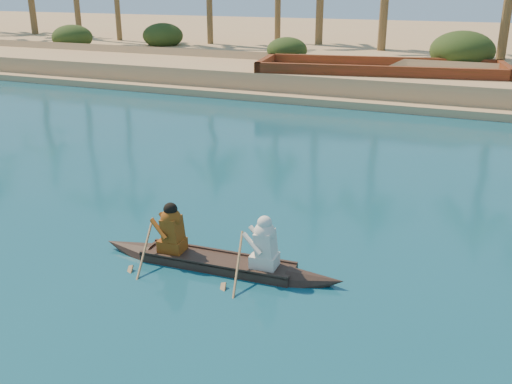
% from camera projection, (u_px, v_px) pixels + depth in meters
% --- Properties ---
extents(sandy_embankment, '(150.00, 51.00, 1.50)m').
position_uv_depth(sandy_embankment, '(392.00, 47.00, 49.87)').
color(sandy_embankment, tan).
rests_on(sandy_embankment, ground).
extents(shrub_cluster, '(100.00, 6.00, 2.40)m').
position_uv_depth(shrub_cluster, '(348.00, 59.00, 36.35)').
color(shrub_cluster, '#253A15').
rests_on(shrub_cluster, ground).
extents(canoe, '(5.55, 1.01, 1.52)m').
position_uv_depth(canoe, '(217.00, 254.00, 12.14)').
color(canoe, '#33231C').
rests_on(canoe, ground).
extents(barge_mid, '(13.52, 6.57, 2.16)m').
position_uv_depth(barge_mid, '(379.00, 81.00, 30.87)').
color(barge_mid, maroon).
rests_on(barge_mid, ground).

